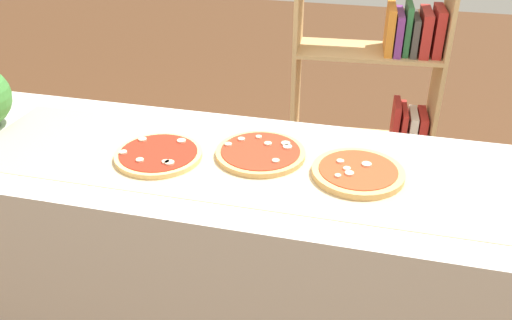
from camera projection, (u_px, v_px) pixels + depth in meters
The scene contains 6 objects.
counter at pixel (256, 276), 2.00m from camera, with size 2.40×0.70×0.94m, color beige.
parchment_paper at pixel (256, 165), 1.77m from camera, with size 1.92×0.48×0.00m, color tan.
pizza_mushroom_0 at pixel (158, 155), 1.81m from camera, with size 0.29×0.29×0.03m.
pizza_mushroom_1 at pixel (261, 153), 1.82m from camera, with size 0.30×0.30×0.03m.
pizza_mushroom_2 at pixel (358, 172), 1.70m from camera, with size 0.29×0.29×0.03m.
bookshelf at pixel (380, 113), 2.75m from camera, with size 0.72×0.34×1.49m.
Camera 1 is at (0.37, -1.48, 1.84)m, focal length 38.25 mm.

